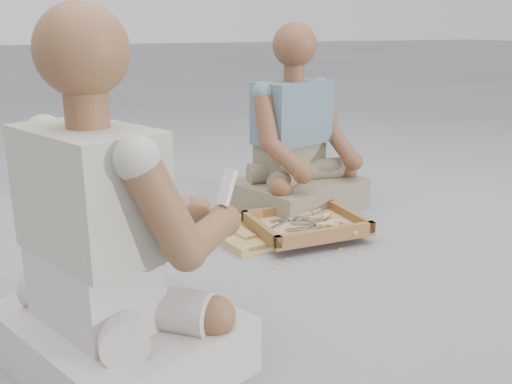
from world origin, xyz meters
name	(u,v)px	position (x,y,z in m)	size (l,w,h in m)	color
ground	(301,279)	(0.00, 0.00, 0.00)	(60.00, 60.00, 0.00)	gray
carved_panel	(272,227)	(0.13, 0.51, 0.02)	(0.59, 0.39, 0.04)	olive
tool_tray	(306,225)	(0.23, 0.38, 0.06)	(0.49, 0.39, 0.06)	brown
chisel_0	(323,225)	(0.28, 0.31, 0.07)	(0.22, 0.06, 0.02)	silver
chisel_1	(288,212)	(0.23, 0.55, 0.07)	(0.09, 0.21, 0.02)	silver
chisel_2	(330,222)	(0.33, 0.34, 0.07)	(0.21, 0.09, 0.02)	silver
chisel_3	(312,218)	(0.29, 0.43, 0.07)	(0.22, 0.08, 0.02)	silver
chisel_4	(300,216)	(0.26, 0.48, 0.07)	(0.22, 0.04, 0.02)	silver
chisel_5	(344,231)	(0.34, 0.23, 0.07)	(0.15, 0.18, 0.02)	silver
chisel_6	(324,217)	(0.33, 0.39, 0.08)	(0.19, 0.14, 0.02)	silver
chisel_7	(290,219)	(0.20, 0.47, 0.07)	(0.20, 0.12, 0.02)	silver
chisel_8	(314,213)	(0.34, 0.50, 0.07)	(0.20, 0.13, 0.02)	silver
chisel_9	(318,225)	(0.27, 0.33, 0.07)	(0.22, 0.02, 0.02)	silver
chisel_10	(327,224)	(0.31, 0.33, 0.07)	(0.13, 0.20, 0.02)	silver
wood_chip_0	(340,249)	(0.30, 0.20, 0.00)	(0.02, 0.01, 0.00)	tan
wood_chip_1	(282,264)	(0.00, 0.15, 0.00)	(0.02, 0.01, 0.00)	tan
wood_chip_2	(247,238)	(-0.01, 0.48, 0.00)	(0.02, 0.01, 0.00)	tan
wood_chip_3	(259,240)	(0.03, 0.44, 0.00)	(0.02, 0.01, 0.00)	tan
wood_chip_4	(327,207)	(0.56, 0.73, 0.00)	(0.02, 0.01, 0.00)	tan
wood_chip_5	(322,260)	(0.17, 0.12, 0.00)	(0.02, 0.01, 0.00)	tan
wood_chip_6	(271,242)	(0.06, 0.39, 0.00)	(0.02, 0.01, 0.00)	tan
wood_chip_7	(340,224)	(0.47, 0.47, 0.00)	(0.02, 0.01, 0.00)	tan
wood_chip_8	(339,258)	(0.24, 0.11, 0.00)	(0.02, 0.01, 0.00)	tan
wood_chip_9	(216,226)	(-0.09, 0.68, 0.00)	(0.02, 0.01, 0.00)	tan
wood_chip_10	(287,259)	(0.04, 0.19, 0.00)	(0.02, 0.01, 0.00)	tan
wood_chip_11	(278,268)	(-0.04, 0.12, 0.00)	(0.02, 0.01, 0.00)	tan
wood_chip_12	(358,254)	(0.34, 0.11, 0.00)	(0.02, 0.01, 0.00)	tan
wood_chip_13	(248,217)	(0.11, 0.75, 0.00)	(0.02, 0.01, 0.00)	tan
craftsman	(112,254)	(-0.74, -0.28, 0.33)	(0.74, 0.76, 0.98)	#B9B2AB
companion	(297,149)	(0.40, 0.79, 0.31)	(0.72, 0.64, 0.94)	#7E725A
mobile_phone	(227,186)	(-0.38, -0.21, 0.46)	(0.06, 0.06, 0.11)	silver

